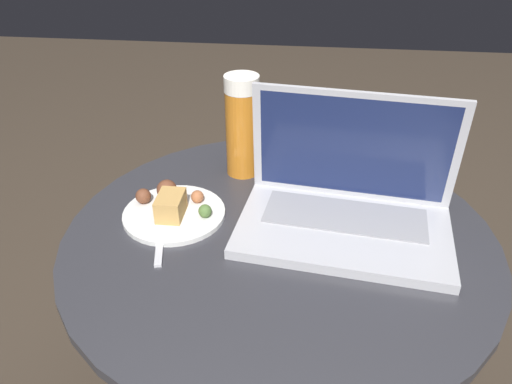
% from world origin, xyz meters
% --- Properties ---
extents(table, '(0.75, 0.75, 0.52)m').
position_xyz_m(table, '(0.00, 0.00, 0.40)').
color(table, black).
rests_on(table, ground_plane).
extents(laptop, '(0.38, 0.26, 0.23)m').
position_xyz_m(laptop, '(0.11, 0.04, 0.57)').
color(laptop, '#B2B2B7').
rests_on(laptop, table).
extents(beer_glass, '(0.07, 0.07, 0.21)m').
position_xyz_m(beer_glass, '(-0.09, 0.20, 0.63)').
color(beer_glass, '#C6701E').
rests_on(beer_glass, table).
extents(snack_plate, '(0.19, 0.19, 0.05)m').
position_xyz_m(snack_plate, '(-0.20, 0.03, 0.54)').
color(snack_plate, silver).
rests_on(snack_plate, table).
extents(fork, '(0.06, 0.19, 0.00)m').
position_xyz_m(fork, '(-0.21, -0.01, 0.53)').
color(fork, silver).
rests_on(fork, table).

